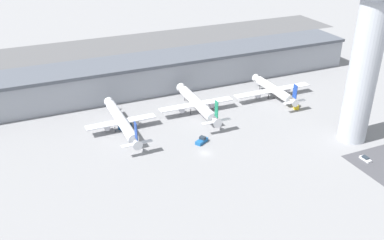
% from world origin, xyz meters
% --- Properties ---
extents(ground_plane, '(1000.00, 1000.00, 0.00)m').
position_xyz_m(ground_plane, '(0.00, 0.00, 0.00)').
color(ground_plane, gray).
extents(terminal_building, '(233.73, 25.00, 16.89)m').
position_xyz_m(terminal_building, '(0.00, 70.00, 8.54)').
color(terminal_building, '#9399A3').
rests_on(terminal_building, ground).
extents(runway_strip, '(350.60, 44.00, 0.01)m').
position_xyz_m(runway_strip, '(0.00, 154.53, 0.00)').
color(runway_strip, '#515154').
rests_on(runway_strip, ground).
extents(control_tower, '(14.56, 14.56, 70.33)m').
position_xyz_m(control_tower, '(60.68, -13.46, 34.49)').
color(control_tower, '#ADB2BC').
rests_on(control_tower, ground).
extents(airplane_gate_alpha, '(30.26, 44.86, 13.96)m').
position_xyz_m(airplane_gate_alpha, '(-24.71, 30.92, 4.62)').
color(airplane_gate_alpha, silver).
rests_on(airplane_gate_alpha, ground).
extents(airplane_gate_bravo, '(35.87, 42.78, 14.66)m').
position_xyz_m(airplane_gate_bravo, '(11.85, 33.76, 4.92)').
color(airplane_gate_bravo, white).
rests_on(airplane_gate_bravo, ground).
extents(airplane_gate_charlie, '(41.91, 35.63, 13.37)m').
position_xyz_m(airplane_gate_charlie, '(53.97, 34.46, 4.53)').
color(airplane_gate_charlie, white).
rests_on(airplane_gate_charlie, ground).
extents(service_truck_catering, '(6.06, 4.47, 3.07)m').
position_xyz_m(service_truck_catering, '(-22.85, 33.16, 1.07)').
color(service_truck_catering, black).
rests_on(service_truck_catering, ground).
extents(service_truck_fuel, '(6.47, 5.37, 2.54)m').
position_xyz_m(service_truck_fuel, '(2.41, 8.17, 0.88)').
color(service_truck_fuel, black).
rests_on(service_truck_fuel, ground).
extents(service_truck_baggage, '(5.05, 6.59, 2.90)m').
position_xyz_m(service_truck_baggage, '(57.89, 21.01, 1.01)').
color(service_truck_baggage, black).
rests_on(service_truck_baggage, ground).
extents(car_yellow_taxi, '(1.92, 4.77, 1.45)m').
position_xyz_m(car_yellow_taxi, '(53.90, -28.93, 0.56)').
color(car_yellow_taxi, black).
rests_on(car_yellow_taxi, ground).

